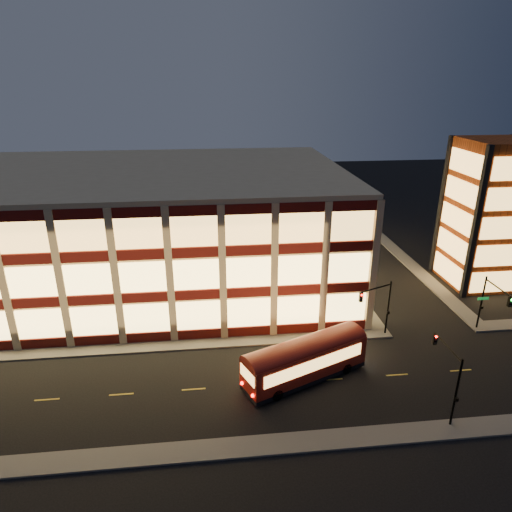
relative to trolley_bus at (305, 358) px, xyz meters
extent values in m
plane|color=black|center=(-13.67, 5.53, -2.13)|extent=(200.00, 200.00, 0.00)
cube|color=#514F4C|center=(-16.67, 6.53, -2.06)|extent=(54.00, 2.00, 0.15)
cube|color=#514F4C|center=(9.33, 22.53, -2.06)|extent=(2.00, 30.00, 0.15)
cube|color=#514F4C|center=(20.33, 22.53, -2.06)|extent=(2.00, 30.00, 0.15)
cube|color=#514F4C|center=(-13.67, -7.47, -2.06)|extent=(100.00, 2.00, 0.15)
cube|color=tan|center=(-16.67, 22.53, 4.87)|extent=(50.00, 30.00, 14.00)
cube|color=tan|center=(-16.67, 22.53, 12.12)|extent=(50.40, 30.40, 0.50)
cube|color=#470C0A|center=(-16.67, 7.41, -1.48)|extent=(50.10, 0.25, 1.00)
cube|color=#FFD06B|center=(-16.67, 7.43, 0.62)|extent=(49.00, 0.20, 3.00)
cube|color=#470C0A|center=(8.45, 22.53, -1.48)|extent=(0.25, 30.10, 1.00)
cube|color=#FFD06B|center=(8.43, 22.53, 0.62)|extent=(0.20, 29.00, 3.00)
cube|color=#470C0A|center=(-16.67, 7.41, 2.92)|extent=(50.10, 0.25, 1.00)
cube|color=#FFD06B|center=(-16.67, 7.43, 5.02)|extent=(49.00, 0.20, 3.00)
cube|color=#470C0A|center=(8.45, 22.53, 2.92)|extent=(0.25, 30.10, 1.00)
cube|color=#FFD06B|center=(8.43, 22.53, 5.02)|extent=(0.20, 29.00, 3.00)
cube|color=#470C0A|center=(-16.67, 7.41, 7.32)|extent=(50.10, 0.25, 1.00)
cube|color=#FFD06B|center=(-16.67, 7.43, 9.42)|extent=(49.00, 0.20, 3.00)
cube|color=#470C0A|center=(8.45, 22.53, 7.32)|extent=(0.25, 30.10, 1.00)
cube|color=#FFD06B|center=(8.43, 22.53, 9.42)|extent=(0.20, 29.00, 3.00)
cube|color=#8C3814|center=(26.33, 17.53, 6.87)|extent=(8.00, 8.00, 18.00)
cube|color=black|center=(22.33, 13.53, 6.87)|extent=(0.60, 0.60, 18.00)
cube|color=black|center=(22.33, 21.53, 6.87)|extent=(0.60, 0.60, 18.00)
cube|color=black|center=(30.33, 21.53, 6.87)|extent=(0.60, 0.60, 18.00)
cube|color=#FDB958|center=(26.33, 13.45, -0.33)|extent=(6.60, 0.16, 2.60)
cube|color=#FDB958|center=(22.25, 17.53, -0.33)|extent=(0.16, 6.60, 2.60)
cube|color=#FDB958|center=(26.33, 13.45, 3.07)|extent=(6.60, 0.16, 2.60)
cube|color=#FDB958|center=(22.25, 17.53, 3.07)|extent=(0.16, 6.60, 2.60)
cube|color=#FDB958|center=(26.33, 13.45, 6.47)|extent=(6.60, 0.16, 2.60)
cube|color=#FDB958|center=(22.25, 17.53, 6.47)|extent=(0.16, 6.60, 2.60)
cube|color=#FDB958|center=(22.25, 17.53, 9.87)|extent=(0.16, 6.60, 2.60)
cube|color=#FDB958|center=(22.25, 17.53, 13.27)|extent=(0.16, 6.60, 2.60)
cylinder|color=black|center=(9.83, 6.33, 0.87)|extent=(0.18, 0.18, 6.00)
cylinder|color=black|center=(8.08, 5.58, 3.57)|extent=(3.56, 1.63, 0.14)
cube|color=black|center=(6.33, 4.83, 3.07)|extent=(0.32, 0.32, 0.95)
sphere|color=#FF0C05|center=(6.33, 4.65, 3.37)|extent=(0.20, 0.20, 0.20)
cube|color=black|center=(9.83, 6.13, 0.47)|extent=(0.25, 0.18, 0.28)
cylinder|color=black|center=(19.83, 6.33, 0.87)|extent=(0.18, 0.18, 6.00)
cylinder|color=black|center=(19.83, 4.33, 3.57)|extent=(0.14, 4.00, 0.14)
cube|color=black|center=(19.83, 2.33, 3.07)|extent=(0.32, 0.32, 0.95)
sphere|color=#0CFF26|center=(19.83, 2.15, 3.37)|extent=(0.20, 0.20, 0.20)
cube|color=black|center=(19.83, 6.13, 0.47)|extent=(0.25, 0.18, 0.28)
cube|color=#0C7226|center=(19.83, 6.18, 1.47)|extent=(1.20, 0.06, 0.28)
cylinder|color=black|center=(9.83, -6.97, 0.87)|extent=(0.18, 0.18, 6.00)
cylinder|color=black|center=(9.83, -4.97, 3.57)|extent=(0.14, 4.00, 0.14)
cube|color=black|center=(9.83, -2.97, 3.07)|extent=(0.32, 0.32, 0.95)
sphere|color=#FF0C05|center=(9.83, -3.15, 3.37)|extent=(0.20, 0.20, 0.20)
cube|color=black|center=(9.83, -7.17, 0.47)|extent=(0.25, 0.18, 0.28)
cube|color=maroon|center=(0.00, 0.00, -0.20)|extent=(11.56, 7.13, 2.62)
cube|color=black|center=(0.00, 0.00, -1.74)|extent=(11.56, 7.13, 0.40)
cylinder|color=black|center=(-2.84, -2.59, -1.62)|extent=(1.07, 0.72, 1.02)
cylinder|color=black|center=(-3.84, -0.30, -1.62)|extent=(1.07, 0.72, 1.02)
cylinder|color=black|center=(3.84, 0.30, -1.62)|extent=(1.07, 0.72, 1.02)
cylinder|color=black|center=(2.84, 2.59, -1.62)|extent=(1.07, 0.72, 1.02)
cube|color=#FDB958|center=(0.58, -1.33, 0.14)|extent=(9.21, 4.03, 1.14)
cube|color=#FDB958|center=(-0.58, 1.33, 0.14)|extent=(9.21, 4.03, 1.14)
camera|label=1|loc=(-7.93, -32.68, 22.73)|focal=32.00mm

